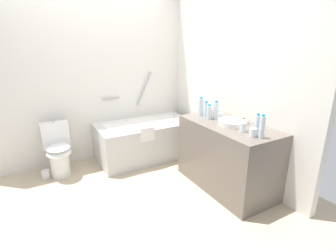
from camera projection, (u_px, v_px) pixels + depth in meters
ground_plane at (127, 192)px, 3.13m from camera, size 3.96×3.96×0.00m
wall_back_tiled at (92, 77)px, 3.79m from camera, size 3.36×0.10×2.54m
wall_right_mirror at (228, 80)px, 3.46m from camera, size 0.10×2.83×2.54m
bathtub at (145, 139)px, 4.03m from camera, size 1.49×0.77×1.31m
toilet at (58, 150)px, 3.46m from camera, size 0.36×0.53×0.73m
vanity_counter at (227, 156)px, 3.16m from camera, size 0.64×1.25×0.83m
sink_basin at (232, 123)px, 2.98m from camera, size 0.31×0.31×0.06m
sink_faucet at (243, 120)px, 3.07m from camera, size 0.11×0.15×0.07m
water_bottle_0 at (201, 107)px, 3.36m from camera, size 0.07×0.07×0.25m
water_bottle_1 at (216, 110)px, 3.21m from camera, size 0.07×0.07×0.24m
water_bottle_2 at (206, 110)px, 3.28m from camera, size 0.06×0.06×0.21m
water_bottle_3 at (262, 127)px, 2.55m from camera, size 0.06×0.06×0.25m
water_bottle_4 at (257, 125)px, 2.66m from camera, size 0.06×0.06×0.23m
water_bottle_5 at (209, 112)px, 3.21m from camera, size 0.07×0.07×0.19m
drinking_glass_0 at (220, 117)px, 3.15m from camera, size 0.07×0.07×0.10m
drinking_glass_1 at (243, 127)px, 2.76m from camera, size 0.08×0.08×0.10m
drinking_glass_2 at (253, 132)px, 2.60m from camera, size 0.07×0.07×0.09m
toilet_paper_roll at (46, 174)px, 3.45m from camera, size 0.11×0.11×0.11m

